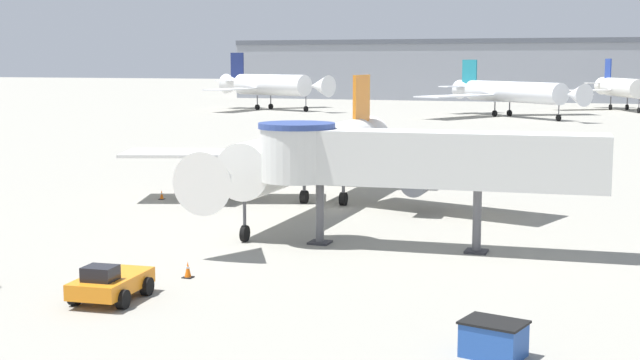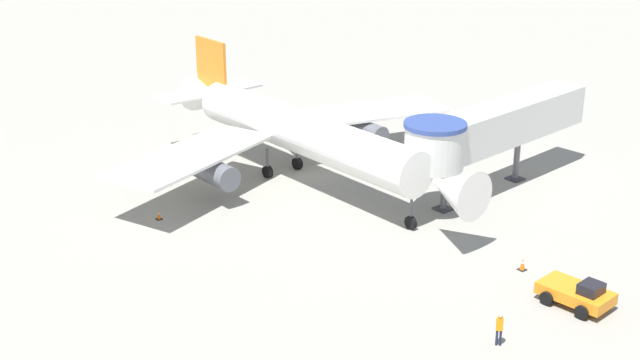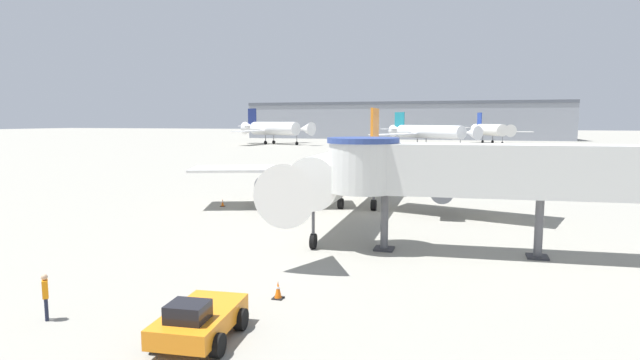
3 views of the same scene
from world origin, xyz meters
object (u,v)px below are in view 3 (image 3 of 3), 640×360
at_px(traffic_cone_port_wing, 223,203).
at_px(background_jet_blue_tail, 490,130).
at_px(main_airplane, 353,168).
at_px(pushback_tug_orange, 199,320).
at_px(traffic_cone_near_nose, 278,290).
at_px(ground_crew_marshaller, 45,294).
at_px(background_jet_teal_tail, 427,132).
at_px(jet_bridge, 465,169).
at_px(background_jet_navy_tail, 273,128).

bearing_deg(traffic_cone_port_wing, background_jet_blue_tail, 78.31).
relative_size(main_airplane, pushback_tug_orange, 7.55).
xyz_separation_m(traffic_cone_near_nose, ground_crew_marshaller, (-7.45, -4.55, 0.66)).
bearing_deg(traffic_cone_port_wing, ground_crew_marshaller, -77.64).
relative_size(pushback_tug_orange, ground_crew_marshaller, 2.27).
bearing_deg(background_jet_teal_tail, background_jet_blue_tail, 12.26).
distance_m(ground_crew_marshaller, background_jet_teal_tail, 127.87).
distance_m(main_airplane, background_jet_blue_tail, 133.76).
distance_m(jet_bridge, background_jet_teal_tail, 114.19).
height_order(jet_bridge, background_jet_navy_tail, background_jet_navy_tail).
relative_size(traffic_cone_near_nose, background_jet_teal_tail, 0.03).
distance_m(jet_bridge, ground_crew_marshaller, 20.75).
xyz_separation_m(traffic_cone_port_wing, background_jet_navy_tail, (-39.04, 110.50, 4.71)).
height_order(jet_bridge, background_jet_teal_tail, background_jet_teal_tail).
relative_size(jet_bridge, pushback_tug_orange, 4.51).
relative_size(pushback_tug_orange, traffic_cone_port_wing, 6.15).
relative_size(background_jet_blue_tail, background_jet_navy_tail, 0.96).
bearing_deg(traffic_cone_near_nose, traffic_cone_port_wing, 122.87).
xyz_separation_m(pushback_tug_orange, traffic_cone_near_nose, (1.09, 4.54, -0.39)).
bearing_deg(pushback_tug_orange, jet_bridge, 54.01).
height_order(jet_bridge, traffic_cone_port_wing, jet_bridge).
xyz_separation_m(ground_crew_marshaller, background_jet_teal_tail, (4.29, 127.75, 3.38)).
bearing_deg(ground_crew_marshaller, background_jet_teal_tail, 134.32).
xyz_separation_m(traffic_cone_near_nose, background_jet_teal_tail, (-3.17, 123.20, 4.05)).
bearing_deg(background_jet_navy_tail, traffic_cone_near_nose, -135.47).
height_order(ground_crew_marshaller, background_jet_blue_tail, background_jet_blue_tail).
bearing_deg(background_jet_navy_tail, background_jet_teal_tail, -75.46).
xyz_separation_m(ground_crew_marshaller, background_jet_navy_tail, (-44.38, 134.85, 3.99)).
distance_m(pushback_tug_orange, background_jet_navy_tail, 144.13).
xyz_separation_m(jet_bridge, background_jet_teal_tail, (-10.52, 113.70, -0.36)).
height_order(jet_bridge, ground_crew_marshaller, jet_bridge).
bearing_deg(background_jet_navy_tail, ground_crew_marshaller, -138.95).
relative_size(main_airplane, jet_bridge, 1.68).
bearing_deg(main_airplane, ground_crew_marshaller, -105.61).
bearing_deg(jet_bridge, background_jet_blue_tail, 82.62).
distance_m(pushback_tug_orange, background_jet_blue_tail, 157.85).
xyz_separation_m(traffic_cone_port_wing, background_jet_blue_tail, (27.45, 132.68, 4.20)).
bearing_deg(ground_crew_marshaller, jet_bridge, 89.75).
height_order(background_jet_blue_tail, background_jet_teal_tail, background_jet_blue_tail).
xyz_separation_m(main_airplane, background_jet_teal_tail, (-1.93, 103.53, 0.72)).
height_order(main_airplane, ground_crew_marshaller, main_airplane).
bearing_deg(traffic_cone_near_nose, ground_crew_marshaller, -148.59).
height_order(traffic_cone_port_wing, background_jet_teal_tail, background_jet_teal_tail).
height_order(traffic_cone_near_nose, ground_crew_marshaller, ground_crew_marshaller).
bearing_deg(background_jet_blue_tail, background_jet_navy_tail, 178.85).
height_order(traffic_cone_near_nose, background_jet_navy_tail, background_jet_navy_tail).
height_order(pushback_tug_orange, traffic_cone_near_nose, pushback_tug_orange).
bearing_deg(jet_bridge, background_jet_teal_tail, 90.83).
xyz_separation_m(jet_bridge, traffic_cone_near_nose, (-7.35, -9.50, -4.40)).
distance_m(pushback_tug_orange, traffic_cone_near_nose, 4.68).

